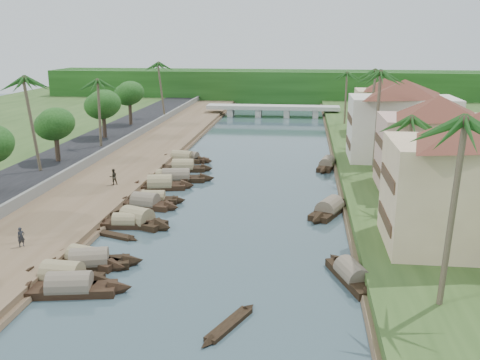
# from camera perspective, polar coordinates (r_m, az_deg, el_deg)

# --- Properties ---
(ground) EXTENTS (220.00, 220.00, 0.00)m
(ground) POSITION_cam_1_polar(r_m,az_deg,el_deg) (45.22, -2.02, -6.44)
(ground) COLOR #374C53
(ground) RESTS_ON ground
(left_bank) EXTENTS (10.00, 180.00, 0.80)m
(left_bank) POSITION_cam_1_polar(r_m,az_deg,el_deg) (67.53, -12.92, 0.83)
(left_bank) COLOR brown
(left_bank) RESTS_ON ground
(right_bank) EXTENTS (16.00, 180.00, 1.20)m
(right_bank) POSITION_cam_1_polar(r_m,az_deg,el_deg) (64.80, 17.66, 0.08)
(right_bank) COLOR #2B441B
(right_bank) RESTS_ON ground
(road) EXTENTS (8.00, 180.00, 1.40)m
(road) POSITION_cam_1_polar(r_m,az_deg,el_deg) (70.76, -19.43, 1.24)
(road) COLOR black
(road) RESTS_ON ground
(retaining_wall) EXTENTS (0.40, 180.00, 1.10)m
(retaining_wall) POSITION_cam_1_polar(r_m,az_deg,el_deg) (68.83, -16.26, 1.68)
(retaining_wall) COLOR slate
(retaining_wall) RESTS_ON left_bank
(treeline) EXTENTS (120.00, 14.00, 8.00)m
(treeline) POSITION_cam_1_polar(r_m,az_deg,el_deg) (142.27, 4.21, 9.96)
(treeline) COLOR #163D10
(treeline) RESTS_ON ground
(bridge) EXTENTS (28.00, 4.00, 2.40)m
(bridge) POSITION_cam_1_polar(r_m,az_deg,el_deg) (114.72, 3.51, 7.61)
(bridge) COLOR #ACACA1
(bridge) RESTS_ON ground
(building_near) EXTENTS (14.85, 14.85, 10.20)m
(building_near) POSITION_cam_1_polar(r_m,az_deg,el_deg) (42.70, 23.52, -0.01)
(building_near) COLOR beige
(building_near) RESTS_ON right_bank
(building_mid) EXTENTS (14.11, 14.11, 9.70)m
(building_mid) POSITION_cam_1_polar(r_m,az_deg,el_deg) (58.11, 20.11, 3.80)
(building_mid) COLOR tan
(building_mid) RESTS_ON right_bank
(building_far) EXTENTS (15.59, 15.59, 10.20)m
(building_far) POSITION_cam_1_polar(r_m,az_deg,el_deg) (71.39, 16.87, 6.22)
(building_far) COLOR silver
(building_far) RESTS_ON right_bank
(building_distant) EXTENTS (12.62, 12.62, 9.20)m
(building_distant) POSITION_cam_1_polar(r_m,az_deg,el_deg) (91.19, 15.38, 7.81)
(building_distant) COLOR beige
(building_distant) RESTS_ON right_bank
(sampan_0) EXTENTS (8.62, 3.21, 2.22)m
(sampan_0) POSITION_cam_1_polar(r_m,az_deg,el_deg) (37.92, -17.69, -10.91)
(sampan_0) COLOR black
(sampan_0) RESTS_ON ground
(sampan_1) EXTENTS (7.85, 2.27, 2.30)m
(sampan_1) POSITION_cam_1_polar(r_m,az_deg,el_deg) (39.65, -18.41, -9.80)
(sampan_1) COLOR black
(sampan_1) RESTS_ON ground
(sampan_2) EXTENTS (7.47, 3.46, 1.98)m
(sampan_2) POSITION_cam_1_polar(r_m,az_deg,el_deg) (42.16, -16.16, -8.10)
(sampan_2) COLOR black
(sampan_2) RESTS_ON ground
(sampan_3) EXTENTS (8.24, 3.75, 2.18)m
(sampan_3) POSITION_cam_1_polar(r_m,az_deg,el_deg) (41.49, -15.75, -8.45)
(sampan_3) COLOR black
(sampan_3) RESTS_ON ground
(sampan_4) EXTENTS (6.23, 1.95, 1.81)m
(sampan_4) POSITION_cam_1_polar(r_m,az_deg,el_deg) (49.13, -12.17, -4.50)
(sampan_4) COLOR black
(sampan_4) RESTS_ON ground
(sampan_5) EXTENTS (7.92, 4.64, 2.45)m
(sampan_5) POSITION_cam_1_polar(r_m,az_deg,el_deg) (49.53, -10.95, -4.25)
(sampan_5) COLOR black
(sampan_5) RESTS_ON ground
(sampan_6) EXTENTS (7.64, 3.02, 2.23)m
(sampan_6) POSITION_cam_1_polar(r_m,az_deg,el_deg) (54.27, -10.07, -2.49)
(sampan_6) COLOR black
(sampan_6) RESTS_ON ground
(sampan_7) EXTENTS (6.93, 2.17, 1.87)m
(sampan_7) POSITION_cam_1_polar(r_m,az_deg,el_deg) (55.54, -9.21, -2.05)
(sampan_7) COLOR black
(sampan_7) RESTS_ON ground
(sampan_8) EXTENTS (8.15, 3.43, 2.43)m
(sampan_8) POSITION_cam_1_polar(r_m,az_deg,el_deg) (60.60, -8.54, -0.56)
(sampan_8) COLOR black
(sampan_8) RESTS_ON ground
(sampan_9) EXTENTS (9.54, 3.49, 2.35)m
(sampan_9) POSITION_cam_1_polar(r_m,az_deg,el_deg) (63.41, -6.82, 0.20)
(sampan_9) COLOR black
(sampan_9) RESTS_ON ground
(sampan_10) EXTENTS (7.33, 1.80, 2.05)m
(sampan_10) POSITION_cam_1_polar(r_m,az_deg,el_deg) (63.63, -7.76, 0.22)
(sampan_10) COLOR black
(sampan_10) RESTS_ON ground
(sampan_11) EXTENTS (8.04, 2.65, 2.26)m
(sampan_11) POSITION_cam_1_polar(r_m,az_deg,el_deg) (68.36, -6.10, 1.32)
(sampan_11) COLOR black
(sampan_11) RESTS_ON ground
(sampan_12) EXTENTS (7.73, 3.88, 1.88)m
(sampan_12) POSITION_cam_1_polar(r_m,az_deg,el_deg) (73.84, -5.48, 2.35)
(sampan_12) COLOR black
(sampan_12) RESTS_ON ground
(sampan_13) EXTENTS (8.20, 3.09, 2.20)m
(sampan_13) POSITION_cam_1_polar(r_m,az_deg,el_deg) (73.55, -6.18, 2.29)
(sampan_13) COLOR black
(sampan_13) RESTS_ON ground
(sampan_14) EXTENTS (4.16, 8.16, 2.00)m
(sampan_14) POSITION_cam_1_polar(r_m,az_deg,el_deg) (38.71, 11.86, -9.95)
(sampan_14) COLOR black
(sampan_14) RESTS_ON ground
(sampan_15) EXTENTS (5.05, 8.48, 2.27)m
(sampan_15) POSITION_cam_1_polar(r_m,az_deg,el_deg) (52.36, 9.52, -3.11)
(sampan_15) COLOR black
(sampan_15) RESTS_ON ground
(sampan_16) EXTENTS (3.28, 8.52, 2.07)m
(sampan_16) POSITION_cam_1_polar(r_m,az_deg,el_deg) (70.55, 9.27, 1.63)
(sampan_16) COLOR black
(sampan_16) RESTS_ON ground
(canoe_0) EXTENTS (3.09, 5.65, 0.77)m
(canoe_0) POSITION_cam_1_polar(r_m,az_deg,el_deg) (32.70, -1.16, -15.18)
(canoe_0) COLOR black
(canoe_0) RESTS_ON ground
(canoe_1) EXTENTS (4.97, 2.46, 0.81)m
(canoe_1) POSITION_cam_1_polar(r_m,az_deg,el_deg) (47.17, -13.25, -5.79)
(canoe_1) COLOR black
(canoe_1) RESTS_ON ground
(canoe_2) EXTENTS (5.77, 2.26, 0.84)m
(canoe_2) POSITION_cam_1_polar(r_m,az_deg,el_deg) (64.50, -6.26, 0.18)
(canoe_2) COLOR black
(canoe_2) RESTS_ON ground
(palm_0) EXTENTS (3.20, 3.20, 12.57)m
(palm_0) POSITION_cam_1_polar(r_m,az_deg,el_deg) (31.46, 22.40, 5.47)
(palm_0) COLOR brown
(palm_0) RESTS_ON ground
(palm_1) EXTENTS (3.20, 3.20, 9.91)m
(palm_1) POSITION_cam_1_polar(r_m,az_deg,el_deg) (49.89, 17.75, 6.06)
(palm_1) COLOR brown
(palm_1) RESTS_ON ground
(palm_2) EXTENTS (3.20, 3.20, 13.02)m
(palm_2) POSITION_cam_1_polar(r_m,az_deg,el_deg) (63.60, 14.69, 10.80)
(palm_2) COLOR brown
(palm_2) RESTS_ON ground
(palm_3) EXTENTS (3.20, 3.20, 12.22)m
(palm_3) POSITION_cam_1_polar(r_m,az_deg,el_deg) (79.37, 13.90, 11.06)
(palm_3) COLOR brown
(palm_3) RESTS_ON ground
(palm_5) EXTENTS (3.20, 3.20, 12.22)m
(palm_5) POSITION_cam_1_polar(r_m,az_deg,el_deg) (65.17, -21.50, 9.86)
(palm_5) COLOR brown
(palm_5) RESTS_ON ground
(palm_6) EXTENTS (3.20, 3.20, 10.85)m
(palm_6) POSITION_cam_1_polar(r_m,az_deg,el_deg) (77.67, -15.02, 10.07)
(palm_6) COLOR brown
(palm_6) RESTS_ON ground
(palm_7) EXTENTS (3.20, 3.20, 10.60)m
(palm_7) POSITION_cam_1_polar(r_m,az_deg,el_deg) (98.78, 11.33, 10.99)
(palm_7) COLOR brown
(palm_7) RESTS_ON ground
(palm_8) EXTENTS (3.20, 3.20, 11.80)m
(palm_8) POSITION_cam_1_polar(r_m,az_deg,el_deg) (104.79, -8.34, 12.09)
(palm_8) COLOR brown
(palm_8) RESTS_ON ground
(tree_3) EXTENTS (4.52, 4.52, 6.53)m
(tree_3) POSITION_cam_1_polar(r_m,az_deg,el_deg) (70.34, -19.12, 5.59)
(tree_3) COLOR #4C3B2B
(tree_3) RESTS_ON ground
(tree_4) EXTENTS (5.04, 5.04, 7.16)m
(tree_4) POSITION_cam_1_polar(r_m,az_deg,el_deg) (85.12, -14.41, 7.75)
(tree_4) COLOR #4C3B2B
(tree_4) RESTS_ON ground
(tree_5) EXTENTS (4.72, 4.72, 7.44)m
(tree_5) POSITION_cam_1_polar(r_m,az_deg,el_deg) (97.03, -11.72, 8.98)
(tree_5) COLOR #4C3B2B
(tree_5) RESTS_ON ground
(tree_6) EXTENTS (4.86, 4.86, 7.30)m
(tree_6) POSITION_cam_1_polar(r_m,az_deg,el_deg) (72.62, 20.76, 6.06)
(tree_6) COLOR #4C3B2B
(tree_6) RESTS_ON ground
(person_near) EXTENTS (0.66, 0.67, 1.56)m
(person_near) POSITION_cam_1_polar(r_m,az_deg,el_deg) (44.83, -22.31, -5.65)
(person_near) COLOR #23252A
(person_near) RESTS_ON left_bank
(person_far) EXTENTS (1.10, 1.06, 1.78)m
(person_far) POSITION_cam_1_polar(r_m,az_deg,el_deg) (60.18, -13.36, 0.34)
(person_far) COLOR #302C22
(person_far) RESTS_ON left_bank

